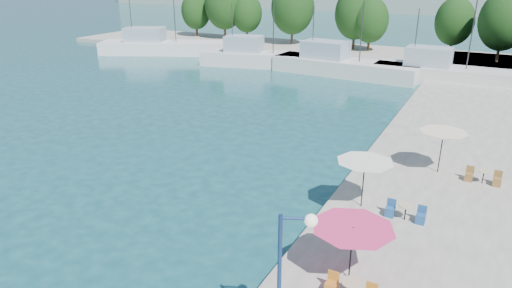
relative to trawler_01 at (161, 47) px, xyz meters
The scene contains 19 objects.
quay_far 26.32m from the trawler_01, 25.15° to the left, with size 90.00×16.00×0.60m, color gray.
trawler_01 is the anchor object (origin of this frame).
trawler_02 17.18m from the trawler_01, ahead, with size 15.96×7.30×10.20m.
trawler_03 28.26m from the trawler_01, ahead, with size 17.40×5.75×10.20m.
trawler_04 39.62m from the trawler_01, ahead, with size 15.82×4.38×10.20m.
tree_01 15.85m from the trawler_01, 104.44° to the left, with size 5.13×5.13×7.59m.
tree_02 15.64m from the trawler_01, 81.35° to the left, with size 6.59×6.59×9.75m.
tree_03 16.98m from the trawler_01, 68.18° to the left, with size 5.08×5.08×7.51m.
tree_04 21.11m from the trawler_01, 42.52° to the left, with size 6.68×6.68×9.88m.
tree_05 29.02m from the trawler_01, 29.03° to the left, with size 6.02×6.02×8.91m.
tree_06 30.71m from the trawler_01, 25.44° to the left, with size 5.10×5.10×7.55m.
tree_07 41.74m from the trawler_01, 22.61° to the left, with size 5.22×5.22×7.73m.
tree_08 46.32m from the trawler_01, 15.79° to the left, with size 6.03×6.03×8.92m.
umbrella_pink 56.59m from the trawler_01, 44.12° to the right, with size 3.11×3.11×2.22m.
umbrella_white 51.83m from the trawler_01, 40.37° to the right, with size 2.77×2.77×2.42m.
umbrella_cream 50.43m from the trawler_01, 32.96° to the right, with size 2.65×2.65×2.49m.
cafe_table_02 53.70m from the trawler_01, 39.16° to the right, with size 1.82×0.70×0.76m.
cafe_table_03 52.65m from the trawler_01, 31.98° to the right, with size 1.82×0.70×0.76m.
street_lamp 59.73m from the trawler_01, 47.66° to the right, with size 0.97×0.57×5.03m.
Camera 1 is at (12.37, 2.02, 11.57)m, focal length 32.00 mm.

